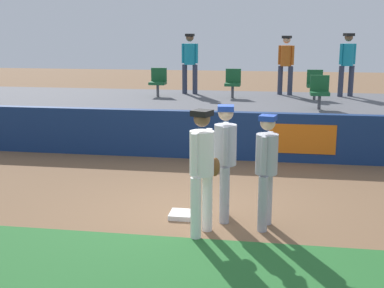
% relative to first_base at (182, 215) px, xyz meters
% --- Properties ---
extents(ground_plane, '(60.00, 60.00, 0.00)m').
position_rel_first_base_xyz_m(ground_plane, '(0.24, 0.19, -0.04)').
color(ground_plane, brown).
extents(grass_foreground_strip, '(18.00, 2.80, 0.01)m').
position_rel_first_base_xyz_m(grass_foreground_strip, '(0.24, -2.22, -0.04)').
color(grass_foreground_strip, '#26662B').
rests_on(grass_foreground_strip, ground_plane).
extents(first_base, '(0.40, 0.40, 0.08)m').
position_rel_first_base_xyz_m(first_base, '(0.00, 0.00, 0.00)').
color(first_base, white).
rests_on(first_base, ground_plane).
extents(player_fielder_home, '(0.50, 0.52, 1.87)m').
position_rel_first_base_xyz_m(player_fielder_home, '(0.42, -0.63, 1.04)').
color(player_fielder_home, white).
rests_on(player_fielder_home, ground_plane).
extents(player_runner_visitor, '(0.39, 0.48, 1.75)m').
position_rel_first_base_xyz_m(player_runner_visitor, '(1.33, -0.23, 0.98)').
color(player_runner_visitor, '#9EA3AD').
rests_on(player_runner_visitor, ground_plane).
extents(player_coach_visitor, '(0.38, 0.52, 1.85)m').
position_rel_first_base_xyz_m(player_coach_visitor, '(0.68, 0.03, 1.03)').
color(player_coach_visitor, '#9EA3AD').
rests_on(player_coach_visitor, ground_plane).
extents(field_wall, '(18.00, 0.26, 1.13)m').
position_rel_first_base_xyz_m(field_wall, '(0.25, 3.94, 0.52)').
color(field_wall, navy).
rests_on(field_wall, ground_plane).
extents(bleacher_platform, '(18.00, 4.80, 1.03)m').
position_rel_first_base_xyz_m(bleacher_platform, '(0.24, 6.51, 0.47)').
color(bleacher_platform, '#59595E').
rests_on(bleacher_platform, ground_plane).
extents(seat_back_center, '(0.45, 0.44, 0.84)m').
position_rel_first_base_xyz_m(seat_back_center, '(0.21, 7.18, 1.46)').
color(seat_back_center, '#4C4C51').
rests_on(seat_back_center, bleacher_platform).
extents(seat_back_right, '(0.44, 0.44, 0.84)m').
position_rel_first_base_xyz_m(seat_back_right, '(2.55, 7.18, 1.46)').
color(seat_back_right, '#4C4C51').
rests_on(seat_back_right, bleacher_platform).
extents(seat_front_right, '(0.47, 0.44, 0.84)m').
position_rel_first_base_xyz_m(seat_front_right, '(2.54, 5.38, 1.46)').
color(seat_front_right, '#4C4C51').
rests_on(seat_front_right, bleacher_platform).
extents(seat_back_left, '(0.47, 0.44, 0.84)m').
position_rel_first_base_xyz_m(seat_back_left, '(-2.02, 7.18, 1.46)').
color(seat_back_left, '#4C4C51').
rests_on(seat_back_left, bleacher_platform).
extents(spectator_hooded, '(0.49, 0.46, 1.85)m').
position_rel_first_base_xyz_m(spectator_hooded, '(3.51, 8.04, 2.06)').
color(spectator_hooded, '#33384C').
rests_on(spectator_hooded, bleacher_platform).
extents(spectator_capped, '(0.51, 0.37, 1.84)m').
position_rel_first_base_xyz_m(spectator_capped, '(-1.19, 7.96, 2.05)').
color(spectator_capped, '#33384C').
rests_on(spectator_capped, bleacher_platform).
extents(spectator_casual, '(0.47, 0.43, 1.78)m').
position_rel_first_base_xyz_m(spectator_casual, '(1.73, 8.15, 2.02)').
color(spectator_casual, '#33384C').
rests_on(spectator_casual, bleacher_platform).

